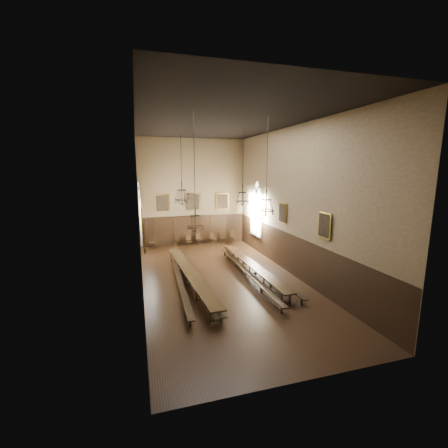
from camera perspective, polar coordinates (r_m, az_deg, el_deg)
name	(u,v)px	position (r m, az deg, el deg)	size (l,w,h in m)	color
floor	(221,280)	(18.05, -0.49, -10.63)	(9.00, 18.00, 0.02)	black
ceiling	(221,121)	(17.04, -0.54, 18.98)	(9.00, 18.00, 0.02)	black
wall_back	(193,193)	(25.71, -5.99, 5.96)	(9.00, 0.02, 9.00)	#866E52
wall_front	(308,240)	(8.76, 15.71, -3.00)	(9.00, 0.02, 9.00)	#866E52
wall_left	(139,207)	(16.34, -15.94, 3.08)	(0.02, 18.00, 9.00)	#866E52
wall_right	(293,202)	(18.69, 12.95, 4.09)	(0.02, 18.00, 9.00)	#866E52
wainscot_panelling	(221,260)	(17.64, -0.49, -6.81)	(9.00, 18.00, 2.50)	black
table_left	(190,278)	(17.32, -6.48, -10.18)	(1.32, 10.25, 0.80)	black
table_right	(252,270)	(18.72, 5.43, -8.67)	(0.80, 9.38, 0.73)	black
bench_left_outer	(179,280)	(17.43, -8.59, -10.47)	(0.68, 10.26, 0.46)	black
bench_left_inner	(198,277)	(17.63, -4.97, -10.11)	(0.40, 10.61, 0.48)	black
bench_right_inner	(246,273)	(18.39, 4.17, -9.23)	(0.44, 10.44, 0.47)	black
bench_right_outer	(260,271)	(18.85, 6.92, -8.86)	(0.94, 9.54, 0.43)	black
chair_0	(152,245)	(25.57, -13.55, -3.84)	(0.53, 0.53, 1.00)	black
chair_2	(177,243)	(25.72, -8.96, -3.67)	(0.46, 0.46, 0.89)	black
chair_3	(189,243)	(25.79, -6.73, -3.54)	(0.50, 0.50, 0.94)	black
chair_4	(199,241)	(26.06, -4.80, -3.33)	(0.56, 0.56, 0.98)	black
chair_5	(213,241)	(26.23, -2.14, -3.20)	(0.53, 0.53, 0.99)	black
chair_6	(223,240)	(26.47, -0.22, -3.03)	(0.50, 0.50, 1.04)	black
chair_7	(233,239)	(26.75, 1.64, -2.91)	(0.50, 0.50, 1.03)	black
chandelier_back_left	(182,195)	(19.06, -8.00, 5.45)	(0.94, 0.94, 4.59)	black
chandelier_back_right	(243,197)	(20.18, 3.56, 5.21)	(0.91, 0.91, 4.81)	black
chandelier_front_left	(195,219)	(14.07, -5.48, 1.03)	(0.80, 0.80, 5.34)	black
chandelier_front_right	(266,205)	(15.31, 8.01, 3.70)	(0.86, 0.86, 4.75)	black
portrait_back_0	(162,203)	(25.33, -11.71, 3.91)	(1.10, 0.12, 1.40)	#B6932B
portrait_back_1	(193,202)	(25.66, -5.91, 4.16)	(1.10, 0.12, 1.40)	#B6932B
portrait_back_2	(222,201)	(26.25, -0.30, 4.35)	(1.10, 0.12, 1.40)	#B6932B
portrait_left_0	(142,219)	(17.44, -15.42, 0.89)	(0.12, 1.00, 1.30)	#B6932B
portrait_left_1	(144,236)	(13.02, -15.05, -2.24)	(0.12, 1.00, 1.30)	#B6932B
portrait_right_0	(283,213)	(19.60, 11.11, 2.09)	(0.12, 1.00, 1.30)	#B6932B
portrait_right_1	(324,225)	(15.79, 18.58, -0.24)	(0.12, 1.00, 1.30)	#B6932B
window_right	(257,209)	(23.71, 6.22, 2.91)	(0.20, 2.20, 4.60)	white
window_left	(140,213)	(21.94, -15.73, 1.97)	(0.20, 2.20, 4.60)	white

